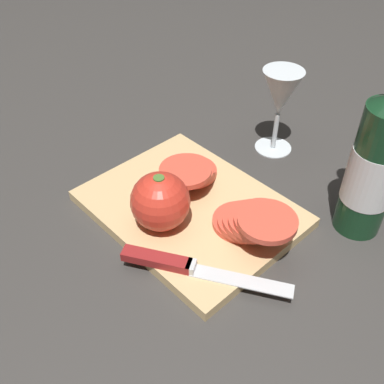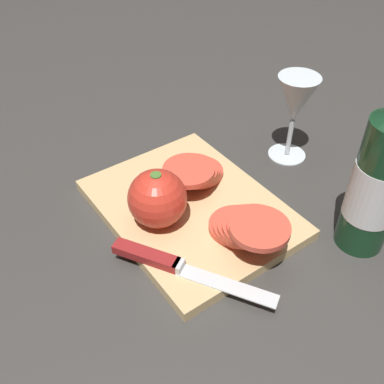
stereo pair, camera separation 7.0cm
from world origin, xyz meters
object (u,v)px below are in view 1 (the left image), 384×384
(wine_glass, at_px, (280,96))
(knife, at_px, (173,263))
(tomato_slice_stack_near, at_px, (190,171))
(wine_bottle, at_px, (375,165))
(tomato_slice_stack_far, at_px, (254,221))
(whole_tomato, at_px, (161,202))

(wine_glass, xyz_separation_m, knife, (-0.10, 0.35, -0.09))
(wine_glass, distance_m, tomato_slice_stack_near, 0.22)
(wine_bottle, distance_m, knife, 0.32)
(knife, xyz_separation_m, tomato_slice_stack_far, (-0.04, -0.13, 0.02))
(whole_tomato, height_order, knife, whole_tomato)
(wine_bottle, distance_m, tomato_slice_stack_near, 0.29)
(knife, distance_m, tomato_slice_stack_near, 0.19)
(whole_tomato, xyz_separation_m, tomato_slice_stack_near, (0.05, -0.10, -0.02))
(wine_glass, xyz_separation_m, whole_tomato, (-0.02, 0.30, -0.05))
(wine_bottle, xyz_separation_m, knife, (0.12, 0.28, -0.10))
(knife, bearing_deg, tomato_slice_stack_near, 98.57)
(wine_glass, relative_size, knife, 0.74)
(tomato_slice_stack_near, distance_m, tomato_slice_stack_far, 0.16)
(knife, bearing_deg, whole_tomato, 118.23)
(wine_glass, bearing_deg, knife, 105.87)
(wine_bottle, relative_size, knife, 1.55)
(whole_tomato, bearing_deg, wine_glass, -85.41)
(knife, height_order, tomato_slice_stack_far, tomato_slice_stack_far)
(wine_glass, relative_size, tomato_slice_stack_far, 1.16)
(wine_bottle, bearing_deg, tomato_slice_stack_far, 59.01)
(wine_bottle, bearing_deg, whole_tomato, 49.62)
(wine_glass, bearing_deg, wine_bottle, 162.82)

